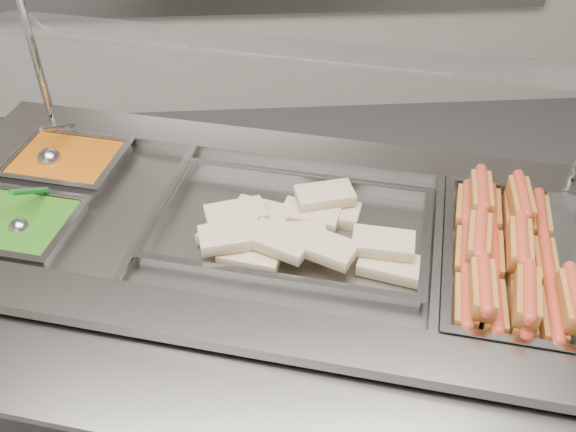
{
  "coord_description": "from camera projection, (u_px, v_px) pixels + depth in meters",
  "views": [
    {
      "loc": [
        -0.07,
        -0.79,
        1.94
      ],
      "look_at": [
        0.01,
        0.44,
        0.9
      ],
      "focal_mm": 40.0,
      "sensor_mm": 36.0,
      "label": 1
    }
  ],
  "objects": [
    {
      "name": "steam_counter",
      "position": [
        272.0,
        333.0,
        1.91
      ],
      "size": [
        2.0,
        1.29,
        0.88
      ],
      "color": "slate",
      "rests_on": "ground"
    },
    {
      "name": "pan_hotdogs",
      "position": [
        515.0,
        267.0,
        1.56
      ],
      "size": [
        0.47,
        0.61,
        0.1
      ],
      "color": "gray",
      "rests_on": "steam_counter"
    },
    {
      "name": "pan_beans",
      "position": [
        69.0,
        169.0,
        1.86
      ],
      "size": [
        0.35,
        0.31,
        0.1
      ],
      "color": "gray",
      "rests_on": "steam_counter"
    },
    {
      "name": "pan_wraps",
      "position": [
        292.0,
        231.0,
        1.63
      ],
      "size": [
        0.75,
        0.56,
        0.07
      ],
      "color": "gray",
      "rests_on": "steam_counter"
    },
    {
      "name": "ladle",
      "position": [
        50.0,
        157.0,
        1.83
      ],
      "size": [
        0.08,
        0.19,
        0.14
      ],
      "color": "#B4B4B9",
      "rests_on": "pan_beans"
    },
    {
      "name": "serving_spoon",
      "position": [
        22.0,
        221.0,
        1.61
      ],
      "size": [
        0.08,
        0.17,
        0.14
      ],
      "color": "#B4B4B9",
      "rests_on": "pan_peas"
    },
    {
      "name": "hotdogs_in_buns",
      "position": [
        507.0,
        253.0,
        1.52
      ],
      "size": [
        0.36,
        0.55,
        0.12
      ],
      "color": "#B05F25",
      "rests_on": "pan_hotdogs"
    },
    {
      "name": "sneeze_guard",
      "position": [
        287.0,
        52.0,
        1.56
      ],
      "size": [
        1.64,
        0.72,
        0.43
      ],
      "color": "silver",
      "rests_on": "steam_counter"
    },
    {
      "name": "tortilla_wraps",
      "position": [
        292.0,
        232.0,
        1.58
      ],
      "size": [
        0.55,
        0.35,
        0.07
      ],
      "color": "tan",
      "rests_on": "pan_wraps"
    },
    {
      "name": "pan_peas",
      "position": [
        17.0,
        233.0,
        1.65
      ],
      "size": [
        0.35,
        0.31,
        0.1
      ],
      "color": "gray",
      "rests_on": "steam_counter"
    },
    {
      "name": "tray_rail",
      "position": [
        211.0,
        397.0,
        1.28
      ],
      "size": [
        1.77,
        0.82,
        0.05
      ],
      "color": "gray",
      "rests_on": "steam_counter"
    }
  ]
}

